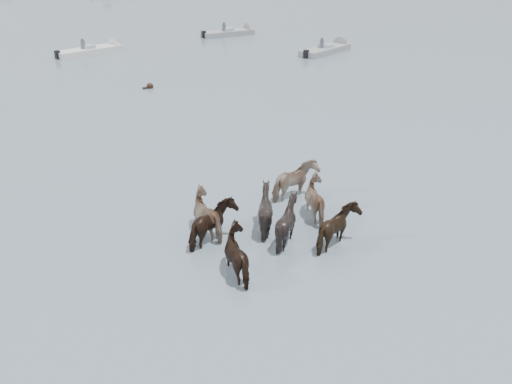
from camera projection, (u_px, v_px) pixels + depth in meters
ground at (259, 236)px, 17.92m from camera, size 400.00×400.00×0.00m
pony_herd at (271, 217)px, 17.86m from camera, size 6.23×4.89×1.69m
swimming_pony at (149, 87)px, 34.60m from camera, size 0.72×0.44×0.44m
motorboat_c at (98, 50)px, 44.57m from camera, size 6.09×2.71×1.92m
motorboat_d at (330, 49)px, 44.95m from camera, size 6.00×3.16×1.92m
motorboat_e at (235, 33)px, 52.11m from camera, size 5.74×1.86×1.92m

